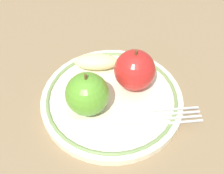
% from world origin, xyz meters
% --- Properties ---
extents(ground_plane, '(2.00, 2.00, 0.00)m').
position_xyz_m(ground_plane, '(0.00, 0.00, 0.00)').
color(ground_plane, '#866E4D').
extents(plate, '(0.22, 0.22, 0.02)m').
position_xyz_m(plate, '(-0.00, -0.01, 0.01)').
color(plate, '#EEE4C1').
rests_on(plate, ground_plane).
extents(apple_red_whole, '(0.06, 0.06, 0.07)m').
position_xyz_m(apple_red_whole, '(0.03, -0.05, 0.05)').
color(apple_red_whole, '#589A2A').
rests_on(apple_red_whole, plate).
extents(apple_second_whole, '(0.06, 0.06, 0.07)m').
position_xyz_m(apple_second_whole, '(-0.03, 0.02, 0.05)').
color(apple_second_whole, red).
rests_on(apple_second_whole, plate).
extents(apple_slice_front, '(0.04, 0.08, 0.02)m').
position_xyz_m(apple_slice_front, '(-0.06, -0.05, 0.03)').
color(apple_slice_front, beige).
rests_on(apple_slice_front, plate).
extents(fork, '(0.06, 0.19, 0.00)m').
position_xyz_m(fork, '(0.04, 0.02, 0.02)').
color(fork, silver).
rests_on(fork, plate).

